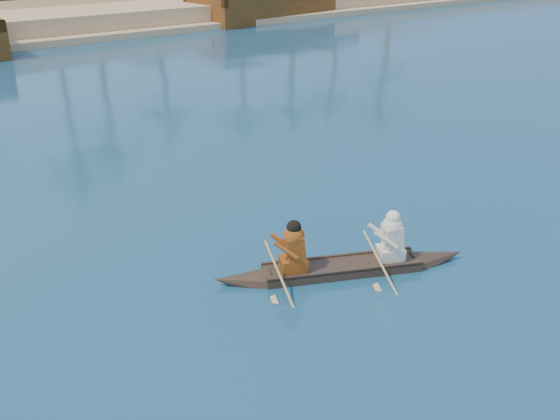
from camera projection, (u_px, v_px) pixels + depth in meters
canoe at (342, 260)px, 11.42m from camera, size 4.64×2.46×1.31m
barge_right at (278, 6)px, 42.29m from camera, size 13.01×5.85×2.09m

